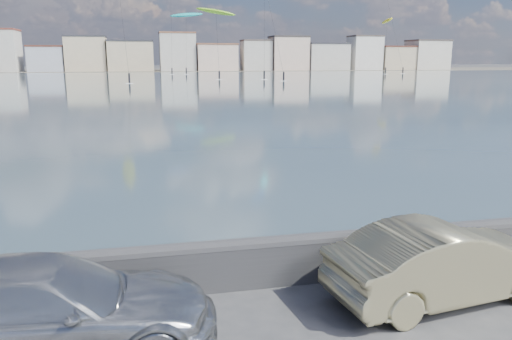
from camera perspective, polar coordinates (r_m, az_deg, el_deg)
The scene contains 9 objects.
bay_water at distance 98.38m, azimuth -11.75°, elevation 9.68°, with size 500.00×177.00×0.00m, color #334D55.
far_shore_strip at distance 206.82m, azimuth -12.24°, elevation 11.09°, with size 500.00×60.00×0.00m, color #4C473D.
seawall at distance 10.40m, azimuth -3.92°, elevation -10.56°, with size 400.00×0.36×1.08m.
far_buildings at distance 192.78m, azimuth -11.89°, elevation 12.80°, with size 240.79×13.26×14.60m.
car_silver at distance 8.85m, azimuth -23.00°, elevation -14.46°, with size 2.22×5.45×1.58m, color #ABAEB2.
car_champagne at distance 10.61m, azimuth 20.68°, elevation -9.79°, with size 1.63×4.68×1.54m, color tan.
kitesurfer_0 at distance 164.82m, azimuth 14.75°, elevation 16.11°, with size 6.47×12.37×17.11m.
kitesurfer_4 at distance 125.42m, azimuth -4.60°, elevation 17.51°, with size 9.83×14.52×16.89m.
kitesurfer_12 at distance 167.03m, azimuth -7.99°, elevation 17.10°, with size 11.36×18.92×19.23m.
Camera 1 is at (-1.36, -6.76, 4.67)m, focal length 35.00 mm.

